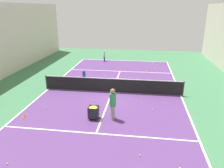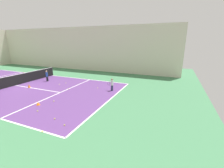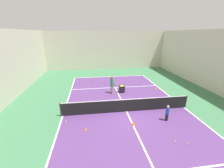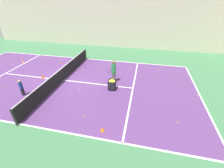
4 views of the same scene
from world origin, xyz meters
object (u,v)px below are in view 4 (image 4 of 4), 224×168
at_px(ball_cart, 112,83).
at_px(training_cone_1, 61,62).
at_px(tennis_net, 62,74).
at_px(training_cone_0, 43,76).
at_px(coach_at_net, 114,70).
at_px(child_midcourt, 21,87).

distance_m(ball_cart, training_cone_1, 7.14).
bearing_deg(tennis_net, training_cone_1, -148.09).
xyz_separation_m(training_cone_0, training_cone_1, (-3.21, -0.12, -0.06)).
xyz_separation_m(tennis_net, training_cone_0, (0.02, -1.87, -0.39)).
bearing_deg(training_cone_1, coach_at_net, 66.74).
height_order(tennis_net, training_cone_1, tennis_net).
height_order(child_midcourt, ball_cart, child_midcourt).
relative_size(tennis_net, coach_at_net, 5.62).
bearing_deg(coach_at_net, training_cone_0, -15.36).
relative_size(ball_cart, training_cone_0, 2.28).
xyz_separation_m(tennis_net, coach_at_net, (-0.60, 4.03, 0.48)).
relative_size(ball_cart, training_cone_1, 3.55).
relative_size(child_midcourt, training_cone_1, 5.64).
bearing_deg(training_cone_0, child_midcourt, 5.18).
bearing_deg(ball_cart, coach_at_net, -174.01).
bearing_deg(ball_cart, training_cone_1, -120.78).
distance_m(ball_cart, training_cone_0, 6.03).
bearing_deg(training_cone_1, tennis_net, 31.91).
height_order(tennis_net, coach_at_net, coach_at_net).
distance_m(coach_at_net, training_cone_0, 5.99).
bearing_deg(training_cone_1, training_cone_0, 2.11).
distance_m(tennis_net, training_cone_1, 3.78).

